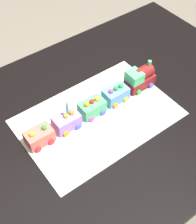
# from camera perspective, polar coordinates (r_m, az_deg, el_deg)

# --- Properties ---
(ground_plane) EXTENTS (8.00, 8.00, 0.00)m
(ground_plane) POSITION_cam_1_polar(r_m,az_deg,el_deg) (1.91, 1.71, -14.36)
(ground_plane) COLOR gray
(dining_table) EXTENTS (1.40, 1.00, 0.74)m
(dining_table) POSITION_cam_1_polar(r_m,az_deg,el_deg) (1.38, 2.30, -2.38)
(dining_table) COLOR black
(dining_table) RESTS_ON ground
(cake_board) EXTENTS (0.60, 0.40, 0.00)m
(cake_board) POSITION_cam_1_polar(r_m,az_deg,el_deg) (1.26, -0.00, -0.96)
(cake_board) COLOR silver
(cake_board) RESTS_ON dining_table
(cake_locomotive) EXTENTS (0.14, 0.08, 0.12)m
(cake_locomotive) POSITION_cam_1_polar(r_m,az_deg,el_deg) (1.36, 7.42, 5.97)
(cake_locomotive) COLOR maroon
(cake_locomotive) RESTS_ON cake_board
(cake_car_hopper_sky_blue) EXTENTS (0.10, 0.08, 0.07)m
(cake_car_hopper_sky_blue) POSITION_cam_1_polar(r_m,az_deg,el_deg) (1.31, 3.13, 3.15)
(cake_car_hopper_sky_blue) COLOR #669EEA
(cake_car_hopper_sky_blue) RESTS_ON cake_board
(cake_car_gondola_mint_green) EXTENTS (0.10, 0.08, 0.07)m
(cake_car_gondola_mint_green) POSITION_cam_1_polar(r_m,az_deg,el_deg) (1.26, -1.06, 0.85)
(cake_car_gondola_mint_green) COLOR #59CC7A
(cake_car_gondola_mint_green) RESTS_ON cake_board
(cake_car_flatbed_lavender) EXTENTS (0.10, 0.08, 0.07)m
(cake_car_flatbed_lavender) POSITION_cam_1_polar(r_m,az_deg,el_deg) (1.22, -5.54, -1.64)
(cake_car_flatbed_lavender) COLOR #AD84E0
(cake_car_flatbed_lavender) RESTS_ON cake_board
(cake_car_caboose_coral) EXTENTS (0.10, 0.08, 0.07)m
(cake_car_caboose_coral) POSITION_cam_1_polar(r_m,az_deg,el_deg) (1.19, -10.34, -4.27)
(cake_car_caboose_coral) COLOR #F27260
(cake_car_caboose_coral) RESTS_ON cake_board
(birthday_candle) EXTENTS (0.01, 0.01, 0.06)m
(birthday_candle) POSITION_cam_1_polar(r_m,az_deg,el_deg) (1.16, -5.47, 0.83)
(birthday_candle) COLOR #4CA5E5
(birthday_candle) RESTS_ON cake_car_flatbed_lavender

